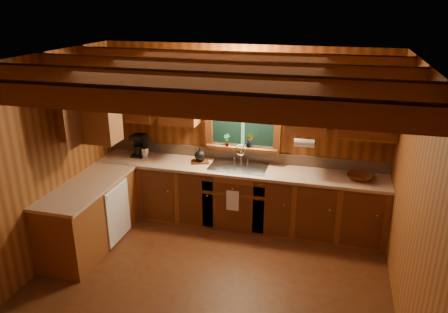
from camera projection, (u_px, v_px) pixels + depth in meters
room at (205, 186)px, 4.58m from camera, size 4.20×4.20×4.20m
ceiling_beams at (203, 75)px, 4.17m from camera, size 4.20×2.54×0.18m
base_cabinets at (200, 202)px, 6.17m from camera, size 4.20×2.22×0.86m
countertop at (200, 173)px, 6.01m from camera, size 4.20×2.24×0.04m
backsplash at (243, 155)px, 6.40m from camera, size 4.20×0.02×0.16m
dishwasher_panel at (118, 213)px, 5.86m from camera, size 0.02×0.60×0.80m
upper_cabinets at (196, 104)px, 5.82m from camera, size 4.19×1.77×0.78m
window at (243, 120)px, 6.20m from camera, size 1.12×0.08×1.00m
window_sill at (242, 148)px, 6.29m from camera, size 1.06×0.14×0.04m
wall_sconce at (242, 78)px, 5.86m from camera, size 0.45×0.21×0.17m
paper_towel_roll at (304, 143)px, 5.72m from camera, size 0.27×0.11×0.11m
dish_towel at (232, 201)px, 6.00m from camera, size 0.18×0.01×0.30m
sink at (238, 170)px, 6.19m from camera, size 0.82×0.48×0.43m
coffee_maker at (139, 145)px, 6.58m from camera, size 0.19×0.24×0.34m
utensil_crock at (145, 152)px, 6.52m from camera, size 0.12×0.12×0.35m
cutting_board at (200, 162)px, 6.35m from camera, size 0.30×0.26×0.02m
teakettle at (200, 156)px, 6.31m from camera, size 0.16×0.16×0.21m
wicker_basket at (360, 177)px, 5.73m from camera, size 0.40×0.40×0.08m
potted_plant_left at (227, 140)px, 6.28m from camera, size 0.11×0.09×0.19m
potted_plant_right at (249, 141)px, 6.22m from camera, size 0.12×0.11×0.19m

